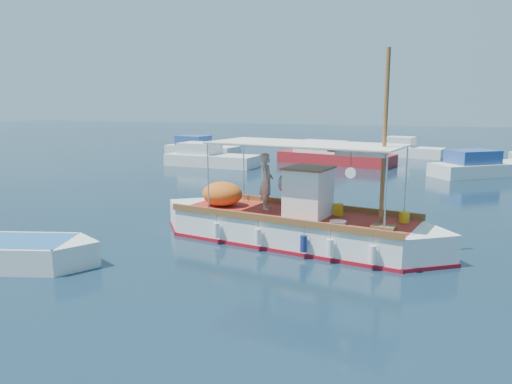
% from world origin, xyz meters
% --- Properties ---
extents(ground, '(160.00, 160.00, 0.00)m').
position_xyz_m(ground, '(0.00, 0.00, 0.00)').
color(ground, black).
rests_on(ground, ground).
extents(fishing_caique, '(9.93, 4.20, 6.18)m').
position_xyz_m(fishing_caique, '(-0.21, 0.79, 0.55)').
color(fishing_caique, white).
rests_on(fishing_caique, ground).
extents(bg_boat_nw, '(6.68, 3.05, 1.80)m').
position_xyz_m(bg_boat_nw, '(-10.36, 17.61, 0.49)').
color(bg_boat_nw, silver).
rests_on(bg_boat_nw, ground).
extents(bg_boat_n, '(8.67, 4.80, 1.80)m').
position_xyz_m(bg_boat_n, '(-2.36, 21.50, 0.49)').
color(bg_boat_n, maroon).
rests_on(bg_boat_n, ground).
extents(bg_boat_ne, '(6.88, 5.81, 1.80)m').
position_xyz_m(bg_boat_ne, '(7.34, 18.35, 0.49)').
color(bg_boat_ne, silver).
rests_on(bg_boat_ne, ground).
extents(bg_boat_far_w, '(6.53, 3.35, 1.80)m').
position_xyz_m(bg_boat_far_w, '(-13.87, 23.83, 0.49)').
color(bg_boat_far_w, silver).
rests_on(bg_boat_far_w, ground).
extents(bg_boat_far_n, '(5.60, 3.29, 1.80)m').
position_xyz_m(bg_boat_far_n, '(2.72, 27.75, 0.49)').
color(bg_boat_far_n, silver).
rests_on(bg_boat_far_n, ground).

